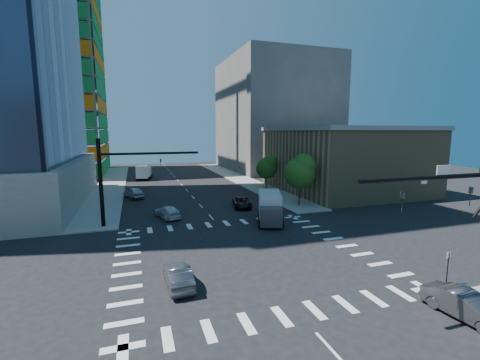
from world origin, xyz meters
name	(u,v)px	position (x,y,z in m)	size (l,w,h in m)	color
ground	(245,254)	(0.00, 0.00, 0.00)	(160.00, 160.00, 0.00)	black
road_markings	(245,254)	(0.00, 0.00, 0.01)	(20.00, 20.00, 0.01)	silver
sidewalk_ne	(239,179)	(12.50, 40.00, 0.07)	(5.00, 60.00, 0.15)	gray
sidewalk_nw	(111,185)	(-12.50, 40.00, 0.07)	(5.00, 60.00, 0.15)	gray
construction_building	(40,65)	(-27.41, 61.93, 24.61)	(25.16, 34.50, 70.60)	slate
commercial_building	(343,159)	(25.00, 22.00, 5.31)	(20.50, 22.50, 10.60)	#907C54
bg_building_ne	(274,116)	(27.00, 55.00, 14.00)	(24.00, 30.00, 28.00)	#5D5954
signal_mast_nw	(116,174)	(-10.00, 11.50, 5.49)	(10.20, 0.40, 9.00)	black
tree_south	(301,171)	(12.63, 13.90, 4.69)	(4.16, 4.16, 6.82)	#382316
tree_north	(267,167)	(12.93, 25.90, 3.99)	(3.54, 3.52, 5.78)	#382316
no_parking_sign	(448,264)	(10.70, -9.00, 1.38)	(0.30, 0.06, 2.20)	black
car_nb_right	(466,306)	(8.16, -12.18, 0.73)	(1.54, 4.42, 1.46)	#444549
car_nb_far	(242,202)	(4.95, 15.49, 0.65)	(2.15, 4.65, 1.29)	black
car_sb_near	(167,212)	(-4.82, 13.27, 0.67)	(1.88, 4.61, 1.34)	silver
car_sb_mid	(134,193)	(-8.50, 26.26, 0.80)	(1.89, 4.70, 1.60)	#ABACB2
car_sb_cross	(178,276)	(-5.82, -3.77, 0.69)	(1.46, 4.19, 1.38)	#48484D
box_truck_near	(270,210)	(5.61, 7.87, 1.38)	(4.47, 6.48, 3.13)	black
box_truck_far	(145,173)	(-6.34, 45.75, 1.37)	(3.55, 6.25, 3.09)	black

